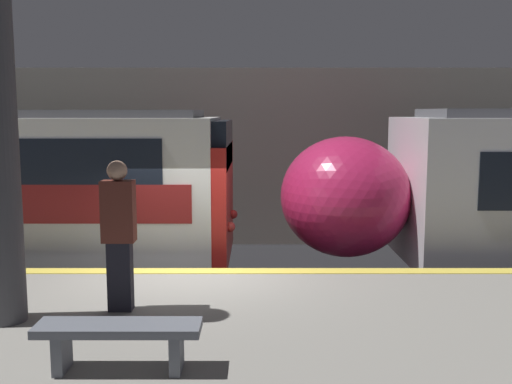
# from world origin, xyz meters

# --- Properties ---
(ground_plane) EXTENTS (120.00, 120.00, 0.00)m
(ground_plane) POSITION_xyz_m (0.00, 0.00, 0.00)
(ground_plane) COLOR black
(platform) EXTENTS (40.00, 4.60, 1.06)m
(platform) POSITION_xyz_m (0.00, -2.30, 0.53)
(platform) COLOR gray
(platform) RESTS_ON ground
(station_rear_barrier) EXTENTS (50.00, 0.15, 4.50)m
(station_rear_barrier) POSITION_xyz_m (0.00, 6.44, 2.25)
(station_rear_barrier) COLOR #B2AD9E
(station_rear_barrier) RESTS_ON ground
(person_waiting) EXTENTS (0.38, 0.24, 1.80)m
(person_waiting) POSITION_xyz_m (-0.60, -1.89, 2.01)
(person_waiting) COLOR black
(person_waiting) RESTS_ON platform
(platform_bench) EXTENTS (1.50, 0.40, 0.45)m
(platform_bench) POSITION_xyz_m (-0.24, -3.60, 1.39)
(platform_bench) COLOR slate
(platform_bench) RESTS_ON platform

